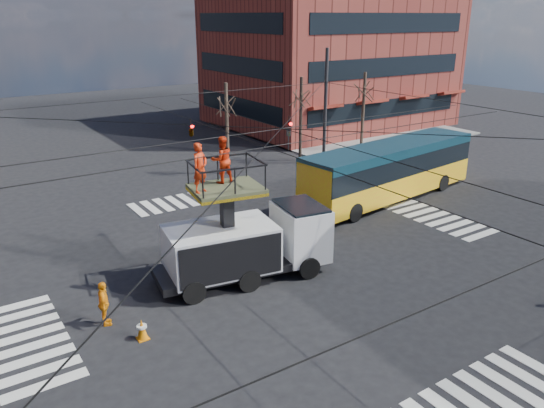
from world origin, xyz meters
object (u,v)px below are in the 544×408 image
Objects in this scene: city_bus at (390,170)px; flagger at (355,202)px; traffic_cone at (142,329)px; worker_ground at (104,304)px; utility_truck at (247,231)px.

flagger is at bearing -169.04° from city_bus.
worker_ground is at bearing 115.84° from traffic_cone.
traffic_cone is 0.45× the size of worker_ground.
utility_truck is 4.47× the size of flagger.
city_bus is 7.69× the size of flagger.
utility_truck is 12.44m from city_bus.
utility_truck is 6.05m from worker_ground.
flagger is (13.36, 4.59, 0.45)m from traffic_cone.
city_bus is at bearing 18.69° from traffic_cone.
city_bus is at bearing 90.82° from flagger.
city_bus is 7.75× the size of worker_ground.
traffic_cone is 0.45× the size of flagger.
traffic_cone is at bearing -139.88° from worker_ground.
worker_ground is (-17.76, -4.23, -0.92)m from city_bus.
utility_truck is 4.50× the size of worker_ground.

